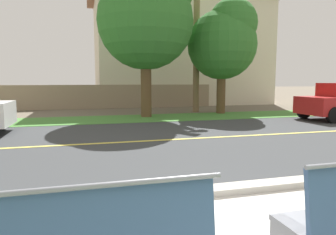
# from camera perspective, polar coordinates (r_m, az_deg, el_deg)

# --- Properties ---
(ground_plane) EXTENTS (140.00, 140.00, 0.00)m
(ground_plane) POSITION_cam_1_polar(r_m,az_deg,el_deg) (9.80, -8.07, -2.84)
(ground_plane) COLOR #665B4C
(curb_edge) EXTENTS (44.00, 0.30, 0.11)m
(curb_edge) POSITION_cam_1_polar(r_m,az_deg,el_deg) (4.41, 1.72, -14.07)
(curb_edge) COLOR #ADA89E
(curb_edge) RESTS_ON ground_plane
(street_asphalt) EXTENTS (52.00, 8.00, 0.01)m
(street_asphalt) POSITION_cam_1_polar(r_m,az_deg,el_deg) (8.34, -6.74, -4.49)
(street_asphalt) COLOR #383A3D
(street_asphalt) RESTS_ON ground_plane
(road_centre_line) EXTENTS (48.00, 0.14, 0.01)m
(road_centre_line) POSITION_cam_1_polar(r_m,az_deg,el_deg) (8.33, -6.74, -4.45)
(road_centre_line) COLOR #E0CC4C
(road_centre_line) RESTS_ON ground_plane
(far_verge_grass) EXTENTS (48.00, 2.80, 0.02)m
(far_verge_grass) POSITION_cam_1_polar(r_m,az_deg,el_deg) (13.35, -10.07, -0.30)
(far_verge_grass) COLOR #478438
(far_verge_grass) RESTS_ON ground_plane
(shade_tree_far_left) EXTENTS (4.22, 4.22, 6.97)m
(shade_tree_far_left) POSITION_cam_1_polar(r_m,az_deg,el_deg) (14.21, -3.56, 18.55)
(shade_tree_far_left) COLOR brown
(shade_tree_far_left) RESTS_ON ground_plane
(shade_tree_left) EXTENTS (3.39, 3.39, 5.60)m
(shade_tree_left) POSITION_cam_1_polar(r_m,az_deg,el_deg) (15.81, 10.40, 13.95)
(shade_tree_left) COLOR brown
(shade_tree_left) RESTS_ON ground_plane
(garden_wall) EXTENTS (13.00, 0.36, 1.40)m
(garden_wall) POSITION_cam_1_polar(r_m,az_deg,el_deg) (18.75, -11.34, 3.80)
(garden_wall) COLOR gray
(garden_wall) RESTS_ON ground_plane
(house_across_street) EXTENTS (12.81, 6.91, 7.79)m
(house_across_street) POSITION_cam_1_polar(r_m,az_deg,el_deg) (23.06, 2.15, 12.52)
(house_across_street) COLOR beige
(house_across_street) RESTS_ON ground_plane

